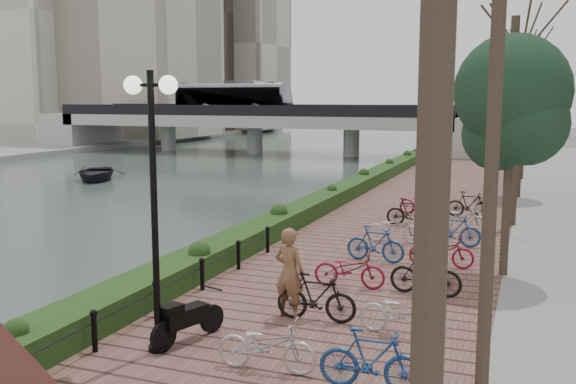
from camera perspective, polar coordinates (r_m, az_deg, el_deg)
The scene contains 12 objects.
river_water at distance 40.86m, azimuth -14.41°, elevation 1.08°, with size 30.00×130.00×0.02m, color #3F4F47.
promenade at distance 26.34m, azimuth 10.68°, elevation -2.19°, with size 8.00×75.00×0.50m, color brown.
hedge at distance 29.42m, azimuth 5.07°, elevation 0.10°, with size 1.10×56.00×0.60m, color #143815.
chain_fence at distance 13.00m, azimuth -14.09°, elevation -10.60°, with size 0.10×14.10×0.70m.
lamppost at distance 11.32m, azimuth -11.96°, elevation 3.45°, with size 1.02×0.32×4.99m.
motorcycle at distance 12.32m, azimuth -8.84°, elevation -10.96°, with size 0.46×1.47×0.92m, color black, non-canonical shape.
pedestrian at distance 13.32m, azimuth 0.13°, elevation -7.18°, with size 0.69×0.45×1.90m, color brown.
bicycle_parking at distance 17.81m, azimuth 10.53°, elevation -4.90°, with size 2.40×17.32×1.00m.
street_trees at distance 20.73m, azimuth 19.44°, elevation 4.22°, with size 3.20×37.12×6.80m.
bridge at distance 58.21m, azimuth -3.38°, elevation 6.75°, with size 36.00×10.77×6.50m.
boat at distance 40.89m, azimuth -16.73°, elevation 1.65°, with size 3.16×4.43×0.92m, color black.
far_buildings at distance 90.06m, azimuth -13.57°, elevation 15.24°, with size 35.00×38.00×38.00m.
Camera 1 is at (8.57, -8.00, 5.02)m, focal length 40.00 mm.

